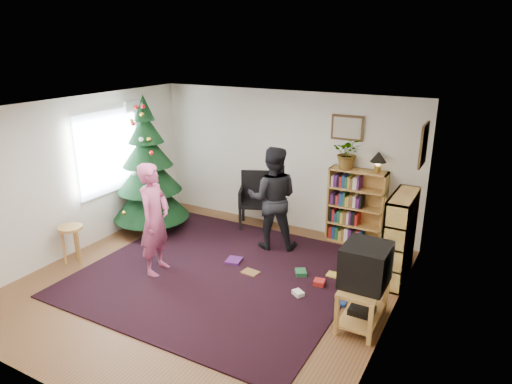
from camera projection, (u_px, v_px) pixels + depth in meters
The scene contains 23 objects.
floor at pixel (209, 282), 6.59m from camera, with size 5.00×5.00×0.00m, color brown.
ceiling at pixel (202, 109), 5.79m from camera, with size 5.00×5.00×0.00m, color white.
wall_back at pixel (284, 160), 8.27m from camera, with size 5.00×0.02×2.50m, color silver.
wall_front at pixel (47, 284), 4.11m from camera, with size 5.00×0.02×2.50m, color silver.
wall_left at pixel (77, 176), 7.32m from camera, with size 0.02×5.00×2.50m, color silver.
wall_right at pixel (392, 238), 5.06m from camera, with size 0.02×5.00×2.50m, color silver.
rug at pixel (220, 273), 6.84m from camera, with size 3.80×3.60×0.02m, color black.
window_pane at pixel (105, 153), 7.73m from camera, with size 0.04×1.20×1.40m, color silver.
curtain at pixel (135, 145), 8.29m from camera, with size 0.06×0.35×1.60m, color silver.
picture_back at pixel (347, 128), 7.50m from camera, with size 0.55×0.03×0.42m.
picture_right at pixel (424, 145), 6.30m from camera, with size 0.03×0.50×0.60m.
christmas_tree at pixel (149, 176), 8.09m from camera, with size 1.35×1.35×2.46m.
bookshelf_back at pixel (356, 206), 7.67m from camera, with size 0.95×0.30×1.30m.
bookshelf_right at pixel (399, 237), 6.50m from camera, with size 0.30×0.95×1.30m.
tv_stand at pixel (363, 300), 5.56m from camera, with size 0.46×0.82×0.55m.
crt_tv at pixel (366, 265), 5.40m from camera, with size 0.54×0.58×0.50m.
armchair at pixel (258, 197), 8.48m from camera, with size 0.73×0.75×1.01m.
stool at pixel (71, 235), 7.03m from camera, with size 0.37×0.37×0.61m.
person_standing at pixel (155, 219), 6.64m from camera, with size 0.62×0.41×1.69m, color #B1476F.
person_by_chair at pixel (273, 198), 7.45m from camera, with size 0.84×0.66×1.73m, color black.
potted_plant at pixel (348, 153), 7.48m from camera, with size 0.48×0.41×0.53m, color gray.
table_lamp at pixel (378, 158), 7.26m from camera, with size 0.26×0.26×0.35m.
floor_clutter at pixel (295, 279), 6.60m from camera, with size 2.07×0.95×0.08m.
Camera 1 is at (3.39, -4.78, 3.35)m, focal length 32.00 mm.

